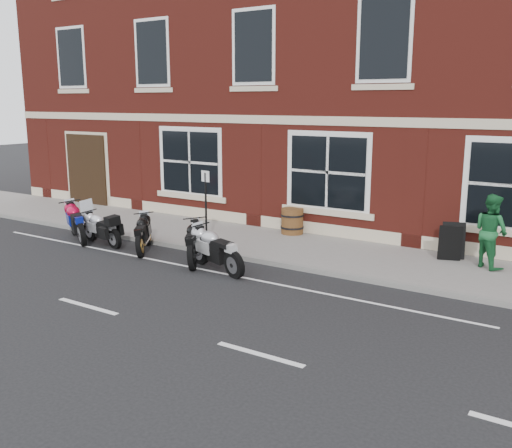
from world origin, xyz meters
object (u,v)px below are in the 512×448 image
object	(u,v)px
a_board_sign	(452,242)
parking_sign	(206,203)
pedestrian_right	(491,231)
moto_sport_black	(145,232)
barrel_planter	(292,221)
moto_touring_silver	(101,227)
moto_sport_silver	(216,248)
moto_sport_red	(78,221)
moto_naked_black	(196,241)

from	to	relation	value
a_board_sign	parking_sign	bearing A→B (deg)	-178.09
pedestrian_right	parking_sign	xyz separation A→B (m)	(-6.74, -2.05, 0.31)
moto_sport_black	barrel_planter	distance (m)	4.31
moto_sport_black	pedestrian_right	xyz separation A→B (m)	(8.17, 2.89, 0.50)
moto_touring_silver	barrel_planter	bearing A→B (deg)	-36.62
moto_sport_silver	barrel_planter	size ratio (longest dim) A/B	2.68
moto_sport_red	moto_naked_black	size ratio (longest dim) A/B	1.07
moto_sport_silver	parking_sign	bearing A→B (deg)	64.79
pedestrian_right	barrel_planter	world-z (taller)	pedestrian_right
moto_naked_black	a_board_sign	size ratio (longest dim) A/B	1.98
moto_sport_red	pedestrian_right	world-z (taller)	pedestrian_right
moto_touring_silver	a_board_sign	size ratio (longest dim) A/B	2.01
moto_naked_black	moto_sport_red	bearing A→B (deg)	148.26
moto_naked_black	barrel_planter	world-z (taller)	moto_naked_black
moto_sport_red	parking_sign	bearing A→B (deg)	-44.69
moto_sport_silver	parking_sign	world-z (taller)	parking_sign
moto_sport_red	moto_sport_black	world-z (taller)	moto_sport_red
moto_touring_silver	parking_sign	world-z (taller)	parking_sign
barrel_planter	moto_touring_silver	bearing A→B (deg)	-138.85
moto_sport_black	moto_naked_black	xyz separation A→B (m)	(1.83, -0.09, 0.04)
moto_sport_silver	moto_touring_silver	bearing A→B (deg)	105.70
moto_sport_silver	pedestrian_right	distance (m)	6.40
moto_touring_silver	pedestrian_right	size ratio (longest dim) A/B	1.05
moto_touring_silver	moto_sport_silver	xyz separation A→B (m)	(4.23, -0.29, 0.05)
a_board_sign	moto_sport_red	bearing A→B (deg)	179.32
pedestrian_right	parking_sign	bearing A→B (deg)	53.67
moto_sport_black	pedestrian_right	world-z (taller)	pedestrian_right
moto_sport_black	a_board_sign	size ratio (longest dim) A/B	1.79
moto_touring_silver	moto_sport_red	bearing A→B (deg)	102.64
moto_touring_silver	barrel_planter	distance (m)	5.46
moto_sport_black	moto_naked_black	distance (m)	1.84
moto_sport_red	moto_sport_black	bearing A→B (deg)	-55.49
moto_sport_black	moto_sport_silver	world-z (taller)	moto_sport_silver
moto_sport_black	pedestrian_right	size ratio (longest dim) A/B	0.94
a_board_sign	barrel_planter	bearing A→B (deg)	156.42
barrel_planter	parking_sign	xyz separation A→B (m)	(-1.16, -2.60, 0.80)
moto_naked_black	moto_touring_silver	bearing A→B (deg)	148.36
moto_touring_silver	parking_sign	xyz separation A→B (m)	(2.95, 0.99, 0.81)
a_board_sign	moto_sport_black	bearing A→B (deg)	-176.05
a_board_sign	barrel_planter	xyz separation A→B (m)	(-4.67, 0.38, -0.08)
moto_sport_black	moto_sport_silver	xyz separation A→B (m)	(2.71, -0.43, 0.05)
moto_touring_silver	moto_sport_silver	size ratio (longest dim) A/B	0.91
moto_sport_red	moto_sport_black	size ratio (longest dim) A/B	1.18
moto_sport_red	parking_sign	size ratio (longest dim) A/B	0.95
moto_sport_black	moto_touring_silver	bearing A→B (deg)	150.11
moto_naked_black	parking_sign	world-z (taller)	parking_sign
moto_sport_silver	parking_sign	xyz separation A→B (m)	(-1.29, 1.28, 0.76)
moto_sport_black	moto_naked_black	size ratio (longest dim) A/B	0.91
barrel_planter	a_board_sign	bearing A→B (deg)	-4.62
moto_touring_silver	moto_sport_silver	distance (m)	4.24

